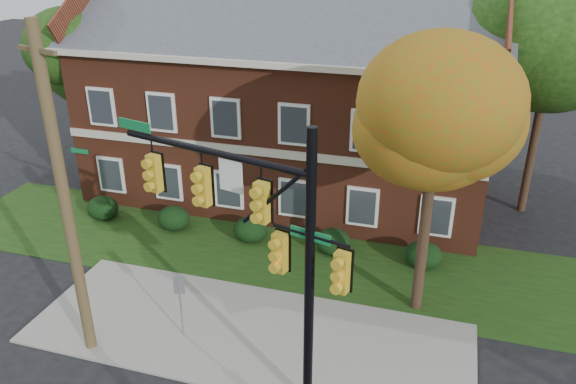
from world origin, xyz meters
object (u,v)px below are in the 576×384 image
(hedge_right, at_px, (333,242))
(hedge_left, at_px, (174,218))
(tree_near_right, at_px, (445,122))
(tree_right_rear, at_px, (565,31))
(traffic_signal, at_px, (260,233))
(apartment_building, at_px, (287,92))
(sign_post, at_px, (180,296))
(utility_pole, at_px, (65,202))
(hedge_far_right, at_px, (423,255))
(tree_left_rear, at_px, (85,48))
(hedge_far_left, at_px, (103,208))
(hedge_center, at_px, (250,230))

(hedge_right, bearing_deg, hedge_left, 180.00)
(hedge_left, bearing_deg, tree_near_right, -14.81)
(tree_right_rear, relative_size, traffic_signal, 1.35)
(apartment_building, bearing_deg, sign_post, -89.58)
(apartment_building, relative_size, utility_pole, 1.91)
(hedge_right, height_order, hedge_far_right, same)
(hedge_left, relative_size, tree_left_rear, 0.16)
(tree_near_right, distance_m, sign_post, 9.48)
(hedge_far_left, relative_size, hedge_left, 1.00)
(tree_left_rear, bearing_deg, hedge_far_left, -56.58)
(tree_left_rear, relative_size, traffic_signal, 1.13)
(hedge_far_left, bearing_deg, hedge_far_right, 0.00)
(hedge_right, distance_m, sign_post, 7.30)
(apartment_building, distance_m, hedge_left, 7.73)
(hedge_right, height_order, tree_right_rear, tree_right_rear)
(hedge_far_right, bearing_deg, hedge_right, 180.00)
(utility_pole, bearing_deg, hedge_far_left, 140.32)
(hedge_left, xyz_separation_m, hedge_right, (7.00, 0.00, 0.00))
(sign_post, bearing_deg, hedge_left, 99.72)
(tree_near_right, height_order, sign_post, tree_near_right)
(hedge_far_left, distance_m, traffic_signal, 13.45)
(hedge_left, height_order, traffic_signal, traffic_signal)
(traffic_signal, bearing_deg, hedge_center, 127.61)
(hedge_left, relative_size, tree_right_rear, 0.13)
(apartment_building, relative_size, traffic_signal, 2.39)
(hedge_far_left, height_order, sign_post, sign_post)
(tree_right_rear, bearing_deg, hedge_far_left, -161.55)
(hedge_center, xyz_separation_m, hedge_far_right, (7.00, 0.00, 0.00))
(hedge_center, xyz_separation_m, traffic_signal, (3.20, -7.61, 4.36))
(hedge_far_left, xyz_separation_m, traffic_signal, (10.20, -7.61, 4.36))
(apartment_building, distance_m, tree_near_right, 10.97)
(utility_pole, bearing_deg, apartment_building, 98.78)
(apartment_building, height_order, hedge_center, apartment_building)
(hedge_far_right, height_order, utility_pole, utility_pole)
(hedge_center, relative_size, tree_near_right, 0.16)
(hedge_left, relative_size, hedge_center, 1.00)
(tree_right_rear, xyz_separation_m, traffic_signal, (-8.12, -13.72, -3.23))
(hedge_left, relative_size, hedge_far_right, 1.00)
(hedge_far_right, relative_size, tree_left_rear, 0.16)
(hedge_left, xyz_separation_m, hedge_far_right, (10.50, 0.00, 0.00))
(hedge_far_left, bearing_deg, apartment_building, 36.89)
(apartment_building, distance_m, hedge_right, 7.73)
(hedge_center, distance_m, tree_right_rear, 14.94)
(traffic_signal, height_order, sign_post, traffic_signal)
(utility_pole, bearing_deg, hedge_left, 117.46)
(hedge_center, distance_m, tree_near_right, 9.90)
(hedge_far_right, relative_size, traffic_signal, 0.18)
(sign_post, bearing_deg, traffic_signal, -41.36)
(tree_right_rear, bearing_deg, tree_left_rear, -174.64)
(apartment_building, height_order, tree_right_rear, tree_right_rear)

